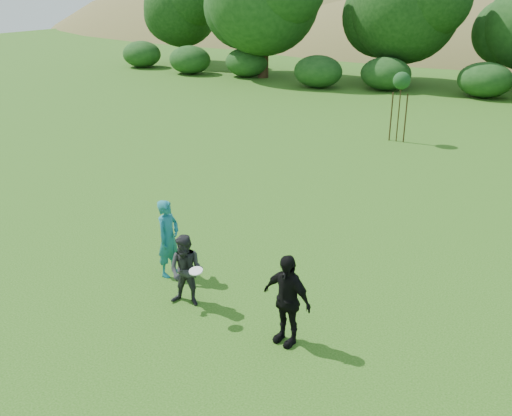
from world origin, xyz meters
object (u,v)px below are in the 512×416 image
(sapling, at_px, (401,83))
(player_grey, at_px, (186,271))
(player_teal, at_px, (168,238))
(player_black, at_px, (287,299))

(sapling, bearing_deg, player_grey, -89.87)
(player_teal, height_order, player_black, player_teal)
(player_grey, distance_m, sapling, 14.91)
(player_grey, height_order, player_black, player_black)
(player_teal, distance_m, sapling, 14.07)
(player_teal, relative_size, player_grey, 1.17)
(player_teal, xyz_separation_m, player_grey, (1.12, -0.87, -0.13))
(player_teal, distance_m, player_grey, 1.42)
(sapling, bearing_deg, player_teal, -94.44)
(player_teal, relative_size, sapling, 0.63)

